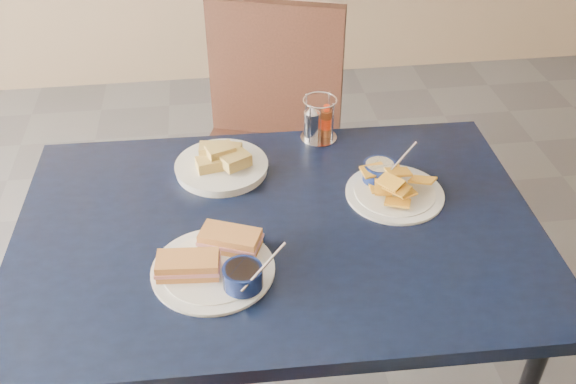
{
  "coord_description": "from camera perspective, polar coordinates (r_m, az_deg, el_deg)",
  "views": [
    {
      "loc": [
        -0.13,
        -1.04,
        1.79
      ],
      "look_at": [
        0.04,
        0.23,
        0.82
      ],
      "focal_mm": 40.0,
      "sensor_mm": 36.0,
      "label": 1
    }
  ],
  "objects": [
    {
      "name": "dining_table",
      "position": [
        1.65,
        -0.85,
        -4.5
      ],
      "size": [
        1.34,
        0.91,
        0.75
      ],
      "color": "black",
      "rests_on": "ground"
    },
    {
      "name": "sandwich_plate",
      "position": [
        1.48,
        -6.33,
        -6.26
      ],
      "size": [
        0.31,
        0.29,
        0.12
      ],
      "color": "white",
      "rests_on": "dining_table"
    },
    {
      "name": "plantain_plate",
      "position": [
        1.74,
        8.99,
        0.69
      ],
      "size": [
        0.26,
        0.26,
        0.12
      ],
      "color": "white",
      "rests_on": "dining_table"
    },
    {
      "name": "bread_basket",
      "position": [
        1.8,
        -5.92,
        2.52
      ],
      "size": [
        0.26,
        0.26,
        0.08
      ],
      "color": "white",
      "rests_on": "dining_table"
    },
    {
      "name": "condiment_caddy",
      "position": [
        1.91,
        2.64,
        6.21
      ],
      "size": [
        0.11,
        0.11,
        0.14
      ],
      "color": "silver",
      "rests_on": "dining_table"
    },
    {
      "name": "chair_far",
      "position": [
        2.3,
        -2.36,
        5.46
      ],
      "size": [
        0.6,
        0.59,
        1.01
      ],
      "color": "black",
      "rests_on": "ground"
    }
  ]
}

